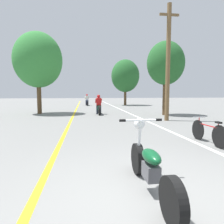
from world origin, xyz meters
TOP-DOWN VIEW (x-y plane):
  - ground_plane at (0.00, 0.00)m, footprint 120.00×120.00m
  - lane_stripe_center at (-1.70, 12.18)m, footprint 0.14×48.00m
  - lane_stripe_edge at (2.53, 12.18)m, footprint 0.14×48.00m
  - utility_pole at (3.71, 8.04)m, footprint 1.10×0.24m
  - roadside_tree_right_near at (4.75, 10.82)m, footprint 2.63×2.37m
  - roadside_tree_right_far at (4.30, 22.46)m, footprint 3.57×3.21m
  - roadside_tree_left at (-4.29, 12.99)m, footprint 3.55×3.20m
  - motorcycle_foreground at (0.07, 0.24)m, footprint 0.79×2.14m
  - motorcycle_rider_lead at (0.12, 11.98)m, footprint 0.50×2.10m
  - motorcycle_rider_far at (-0.57, 22.80)m, footprint 0.50×2.17m
  - bicycle_parked at (2.84, 2.90)m, footprint 0.44×1.76m

SIDE VIEW (x-z plane):
  - ground_plane at x=0.00m, z-range 0.00..0.00m
  - lane_stripe_center at x=-1.70m, z-range 0.00..0.01m
  - lane_stripe_edge at x=2.53m, z-range 0.00..0.01m
  - bicycle_parked at x=2.84m, z-range -0.03..0.75m
  - motorcycle_foreground at x=0.07m, z-range -0.13..0.96m
  - motorcycle_rider_far at x=-0.57m, z-range -0.18..1.26m
  - motorcycle_rider_lead at x=0.12m, z-range -0.18..1.27m
  - utility_pole at x=3.71m, z-range 0.09..6.50m
  - roadside_tree_right_near at x=4.75m, z-range 1.03..6.20m
  - roadside_tree_right_far at x=4.30m, z-range 0.83..6.62m
  - roadside_tree_left at x=-4.29m, z-range 0.97..7.02m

